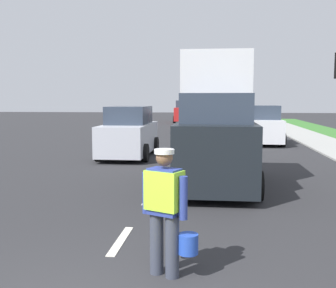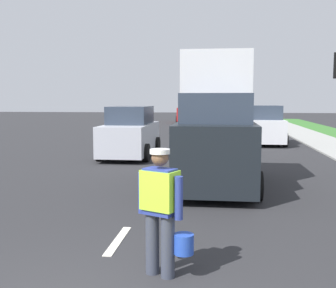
{
  "view_description": "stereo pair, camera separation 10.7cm",
  "coord_description": "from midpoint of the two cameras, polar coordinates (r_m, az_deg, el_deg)",
  "views": [
    {
      "loc": [
        1.5,
        -3.73,
        2.3
      ],
      "look_at": [
        0.26,
        7.32,
        1.1
      ],
      "focal_mm": 44.38,
      "sensor_mm": 36.0,
      "label": 1
    },
    {
      "loc": [
        1.61,
        -3.72,
        2.3
      ],
      "look_at": [
        0.26,
        7.32,
        1.1
      ],
      "focal_mm": 44.38,
      "sensor_mm": 36.0,
      "label": 2
    }
  ],
  "objects": [
    {
      "name": "road_worker",
      "position": [
        5.41,
        -0.82,
        -8.51
      ],
      "size": [
        0.75,
        0.45,
        1.67
      ],
      "color": "#383D4C",
      "rests_on": "ground"
    },
    {
      "name": "ground_plane",
      "position": [
        24.88,
        2.79,
        0.85
      ],
      "size": [
        96.0,
        96.0,
        0.0
      ],
      "primitive_type": "plane",
      "color": "#28282B"
    },
    {
      "name": "car_oncoming_third",
      "position": [
        41.83,
        2.13,
        4.39
      ],
      "size": [
        1.91,
        4.23,
        2.19
      ],
      "color": "red",
      "rests_on": "ground"
    },
    {
      "name": "car_oncoming_lead",
      "position": [
        16.74,
        -5.56,
        1.47
      ],
      "size": [
        1.98,
        4.37,
        2.02
      ],
      "color": "silver",
      "rests_on": "ground"
    },
    {
      "name": "car_outgoing_far",
      "position": [
        28.95,
        6.87,
        3.38
      ],
      "size": [
        1.92,
        4.05,
        1.99
      ],
      "color": "black",
      "rests_on": "ground"
    },
    {
      "name": "lane_center_line",
      "position": [
        29.06,
        3.32,
        1.62
      ],
      "size": [
        0.14,
        46.4,
        0.01
      ],
      "color": "silver",
      "rests_on": "ground"
    },
    {
      "name": "car_parked_far",
      "position": [
        22.07,
        12.77,
        2.43
      ],
      "size": [
        1.89,
        4.21,
        1.99
      ],
      "color": "silver",
      "rests_on": "ground"
    },
    {
      "name": "delivery_truck",
      "position": [
        11.13,
        6.3,
        2.57
      ],
      "size": [
        2.16,
        4.6,
        3.54
      ],
      "color": "black",
      "rests_on": "ground"
    }
  ]
}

